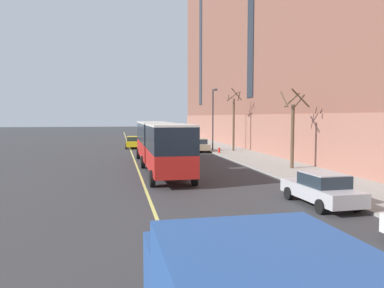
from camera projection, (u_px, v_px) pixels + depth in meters
ground_plane at (168, 169)px, 29.77m from camera, size 260.00×260.00×0.00m
sidewalk at (263, 161)px, 34.48m from camera, size 5.24×160.00×0.15m
city_bus at (159, 142)px, 29.69m from camera, size 2.88×18.30×3.68m
parked_car_champagne_1 at (199, 145)px, 44.37m from camera, size 1.91×4.74×1.56m
parked_car_silver_2 at (321, 189)px, 17.43m from camera, size 2.12×4.65×1.56m
taxi_cab at (133, 142)px, 49.34m from camera, size 2.15×4.73×1.56m
street_tree_mid_block at (293, 128)px, 28.89m from camera, size 1.89×1.88×6.12m
street_tree_far_uptown at (234, 120)px, 43.61m from camera, size 1.66×1.66×7.28m
street_lamp at (213, 113)px, 44.12m from camera, size 0.36×1.48×7.25m
fire_hydrant at (219, 150)px, 41.43m from camera, size 0.42×0.24×0.72m
lane_centerline at (136, 165)px, 32.24m from camera, size 0.16×140.00×0.01m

